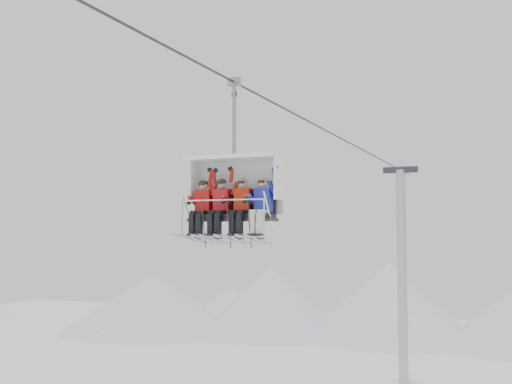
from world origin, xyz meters
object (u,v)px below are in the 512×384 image
at_px(skier_center_right, 241,205).
at_px(lift_tower_right, 402,299).
at_px(skier_far_right, 261,205).
at_px(skier_center_left, 220,206).
at_px(chairlift_carrier, 236,188).
at_px(skier_far_left, 202,207).

bearing_deg(skier_center_right, lift_tower_right, 90.68).
distance_m(lift_tower_right, skier_far_right, 24.02).
xyz_separation_m(skier_center_left, skier_far_right, (1.09, -0.00, -0.00)).
relative_size(chairlift_carrier, skier_center_left, 2.36).
bearing_deg(skier_far_left, chairlift_carrier, 21.06).
xyz_separation_m(lift_tower_right, skier_center_right, (0.28, -23.59, 4.42)).
height_order(chairlift_carrier, skier_far_right, chairlift_carrier).
xyz_separation_m(lift_tower_right, skier_center_left, (-0.29, -23.59, 4.42)).
bearing_deg(lift_tower_right, skier_center_right, -89.32).
height_order(skier_center_left, skier_center_right, same).
bearing_deg(chairlift_carrier, skier_far_left, -158.94).
xyz_separation_m(chairlift_carrier, skier_far_right, (0.81, -0.30, -0.47)).
distance_m(skier_far_left, skier_center_right, 1.08).
bearing_deg(skier_far_left, skier_center_right, 0.10).
xyz_separation_m(skier_center_right, skier_far_right, (0.53, -0.00, -0.00)).
relative_size(skier_center_left, skier_center_right, 1.00).
bearing_deg(lift_tower_right, skier_center_left, -90.70).
relative_size(chairlift_carrier, skier_far_left, 2.36).
bearing_deg(skier_far_right, lift_tower_right, 91.96).
distance_m(lift_tower_right, skier_center_right, 24.01).
distance_m(chairlift_carrier, skier_center_right, 0.62).
distance_m(skier_center_left, skier_center_right, 0.57).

